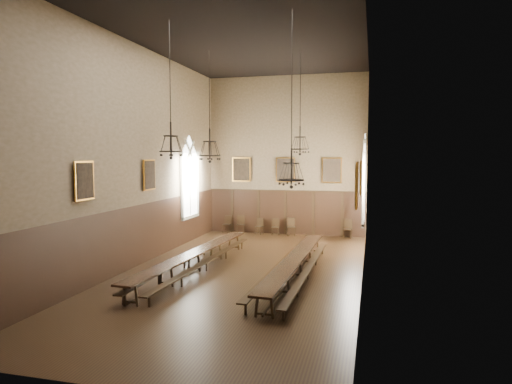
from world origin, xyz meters
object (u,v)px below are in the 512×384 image
at_px(bench_left_outer, 184,261).
at_px(bench_right_outer, 308,272).
at_px(bench_left_inner, 206,264).
at_px(chair_2, 259,229).
at_px(bench_right_inner, 282,267).
at_px(chair_4, 291,230).
at_px(chair_1, 241,228).
at_px(chandelier_front_right, 291,168).
at_px(chandelier_front_left, 171,142).
at_px(chandelier_back_left, 210,149).
at_px(chair_7, 347,232).
at_px(chandelier_back_right, 300,142).
at_px(table_right, 295,267).
at_px(chair_3, 275,230).
at_px(chair_0, 227,228).
at_px(table_left, 194,262).

distance_m(bench_left_outer, bench_right_outer, 5.07).
distance_m(bench_left_inner, chair_2, 8.69).
bearing_deg(bench_left_inner, bench_right_inner, 6.26).
height_order(chair_2, chair_4, chair_4).
bearing_deg(chair_1, chandelier_front_right, -74.20).
xyz_separation_m(chair_4, chandelier_front_left, (-2.24, -10.85, 4.67)).
bearing_deg(bench_right_inner, chandelier_back_left, 151.46).
bearing_deg(chair_4, chair_7, -13.85).
bearing_deg(chandelier_back_right, chair_2, 119.69).
bearing_deg(chair_2, table_right, -56.25).
bearing_deg(table_right, chandelier_front_right, -83.78).
relative_size(bench_left_outer, bench_left_inner, 1.08).
relative_size(bench_left_inner, chair_3, 10.26).
xyz_separation_m(chair_3, chandelier_back_left, (-1.60, -6.32, 4.51)).
height_order(chair_1, chair_2, chair_1).
bearing_deg(chair_1, bench_left_outer, -97.46).
height_order(bench_right_outer, chair_2, chair_2).
relative_size(chair_0, chair_1, 0.96).
height_order(bench_right_inner, chandelier_back_left, chandelier_back_left).
distance_m(chair_2, chandelier_back_right, 8.07).
relative_size(chair_0, chair_2, 1.09).
bearing_deg(table_right, chair_0, 122.10).
bearing_deg(bench_right_outer, bench_left_outer, 175.11).
xyz_separation_m(bench_right_inner, chair_4, (-1.10, 8.28, 0.02)).
bearing_deg(table_right, chair_2, 112.00).
distance_m(table_left, chair_3, 8.82).
xyz_separation_m(bench_right_inner, chair_2, (-2.99, 8.36, -0.01)).
bearing_deg(chair_7, bench_left_outer, -120.13).
height_order(bench_left_outer, chandelier_back_left, chandelier_back_left).
distance_m(bench_left_inner, bench_right_inner, 2.97).
bearing_deg(table_right, chair_1, 118.00).
xyz_separation_m(chair_3, chandelier_front_right, (2.82, -10.96, 3.86)).
xyz_separation_m(bench_right_inner, chair_1, (-4.10, 8.36, 0.02)).
bearing_deg(chandelier_front_left, table_left, 92.51).
bearing_deg(bench_left_outer, bench_left_inner, -14.83).
relative_size(chandelier_front_left, chandelier_front_right, 0.83).
relative_size(chair_2, chair_3, 0.97).
bearing_deg(bench_left_inner, chair_3, 83.82).
distance_m(bench_left_inner, chandelier_back_left, 5.11).
bearing_deg(bench_right_outer, chair_7, 83.76).
distance_m(chair_1, chandelier_back_right, 8.55).
distance_m(bench_left_outer, chandelier_front_left, 5.35).
height_order(chandelier_back_right, chandelier_front_right, same).
distance_m(chair_1, chandelier_front_left, 11.91).
bearing_deg(chair_2, bench_right_outer, -53.73).
xyz_separation_m(bench_left_outer, chair_3, (1.98, 8.33, -0.02)).
bearing_deg(chandelier_front_right, table_left, 151.97).
distance_m(chair_7, chandelier_back_right, 7.54).
xyz_separation_m(table_right, chair_3, (-2.57, 8.66, -0.10)).
relative_size(bench_right_inner, chair_2, 11.09).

